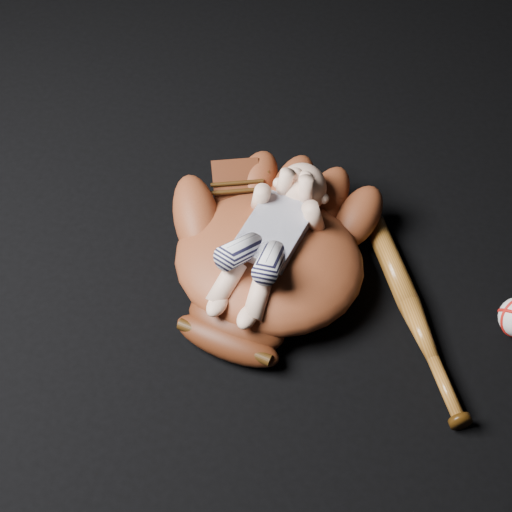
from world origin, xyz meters
The scene contains 3 objects.
baseball_glove centered at (-0.02, 0.04, 0.08)m, with size 0.42×0.49×0.15m, color #622915, non-canonical shape.
newborn_baby centered at (-0.02, 0.04, 0.13)m, with size 0.16×0.35×0.14m, color beige, non-canonical shape.
baseball_bat centered at (0.25, 0.02, 0.02)m, with size 0.04×0.44×0.04m, color brown, non-canonical shape.
Camera 1 is at (0.19, -0.81, 1.15)m, focal length 55.00 mm.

